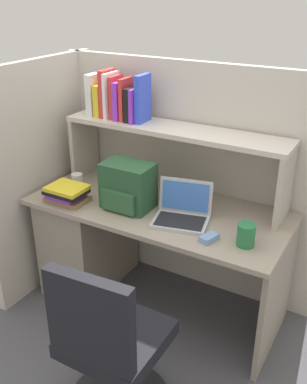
# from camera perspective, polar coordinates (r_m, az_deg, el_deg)

# --- Properties ---
(ground_plane) EXTENTS (8.00, 8.00, 0.00)m
(ground_plane) POSITION_cam_1_polar(r_m,az_deg,el_deg) (3.13, 0.47, -13.87)
(ground_plane) COLOR #4C4C51
(desk) EXTENTS (1.60, 0.70, 0.73)m
(desk) POSITION_cam_1_polar(r_m,az_deg,el_deg) (3.07, -5.88, -5.64)
(desk) COLOR gray
(desk) RESTS_ON ground_plane
(cubicle_partition_rear) EXTENTS (1.84, 0.05, 1.55)m
(cubicle_partition_rear) POSITION_cam_1_polar(r_m,az_deg,el_deg) (3.01, 4.08, 1.74)
(cubicle_partition_rear) COLOR #BCB5A8
(cubicle_partition_rear) RESTS_ON ground_plane
(cubicle_partition_left) EXTENTS (0.05, 1.06, 1.55)m
(cubicle_partition_left) POSITION_cam_1_polar(r_m,az_deg,el_deg) (3.14, -13.60, 2.06)
(cubicle_partition_left) COLOR #BCB5A8
(cubicle_partition_left) RESTS_ON ground_plane
(overhead_hutch) EXTENTS (1.44, 0.28, 0.45)m
(overhead_hutch) POSITION_cam_1_polar(r_m,az_deg,el_deg) (2.75, 2.61, 6.32)
(overhead_hutch) COLOR #B3A99C
(overhead_hutch) RESTS_ON desk
(reference_books_on_shelf) EXTENTS (0.42, 0.18, 0.30)m
(reference_books_on_shelf) POSITION_cam_1_polar(r_m,az_deg,el_deg) (2.89, -4.55, 11.85)
(reference_books_on_shelf) COLOR white
(reference_books_on_shelf) RESTS_ON overhead_hutch
(laptop) EXTENTS (0.36, 0.31, 0.22)m
(laptop) POSITION_cam_1_polar(r_m,az_deg,el_deg) (2.56, 3.69, -2.60)
(laptop) COLOR #B7BABF
(laptop) RESTS_ON desk
(backpack) EXTENTS (0.30, 0.23, 0.28)m
(backpack) POSITION_cam_1_polar(r_m,az_deg,el_deg) (2.67, -3.33, 0.71)
(backpack) COLOR #264C2D
(backpack) RESTS_ON desk
(computer_mouse) EXTENTS (0.09, 0.12, 0.03)m
(computer_mouse) POSITION_cam_1_polar(r_m,az_deg,el_deg) (2.39, 7.11, -5.83)
(computer_mouse) COLOR #7299C6
(computer_mouse) RESTS_ON desk
(paper_cup) EXTENTS (0.08, 0.08, 0.09)m
(paper_cup) POSITION_cam_1_polar(r_m,az_deg,el_deg) (3.03, -9.72, 1.53)
(paper_cup) COLOR white
(paper_cup) RESTS_ON desk
(snack_canister) EXTENTS (0.10, 0.10, 0.12)m
(snack_canister) POSITION_cam_1_polar(r_m,az_deg,el_deg) (2.36, 11.74, -5.39)
(snack_canister) COLOR #26723F
(snack_canister) RESTS_ON desk
(desk_book_stack) EXTENTS (0.26, 0.19, 0.11)m
(desk_book_stack) POSITION_cam_1_polar(r_m,az_deg,el_deg) (2.82, -11.04, -0.22)
(desk_book_stack) COLOR olive
(desk_book_stack) RESTS_ON desk
(office_chair) EXTENTS (0.52, 0.52, 0.93)m
(office_chair) POSITION_cam_1_polar(r_m,az_deg,el_deg) (2.23, -5.45, -20.05)
(office_chair) COLOR black
(office_chair) RESTS_ON ground_plane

